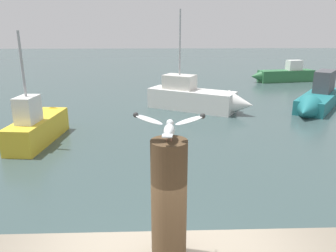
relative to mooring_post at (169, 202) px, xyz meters
The scene contains 6 objects.
mooring_post is the anchor object (origin of this frame).
seagull 0.69m from the mooring_post, 84.25° to the left, with size 0.58×0.39×0.24m.
boat_teal 14.76m from the mooring_post, 58.85° to the left, with size 4.29×5.14×1.93m.
boat_white 12.74m from the mooring_post, 81.37° to the left, with size 4.93×3.54×4.62m.
boat_yellow 9.60m from the mooring_post, 115.90° to the left, with size 1.29×3.85×3.69m.
boat_green 22.69m from the mooring_post, 66.70° to the left, with size 4.81×1.74×1.52m.
Camera 1 is at (-0.08, -2.95, 3.77)m, focal length 35.01 mm.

